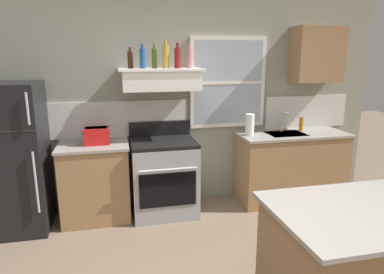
{
  "coord_description": "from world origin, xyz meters",
  "views": [
    {
      "loc": [
        -0.79,
        -2.03,
        1.9
      ],
      "look_at": [
        -0.05,
        1.2,
        1.1
      ],
      "focal_mm": 31.98,
      "sensor_mm": 36.0,
      "label": 1
    }
  ],
  "objects_px": {
    "bottle_champagne_gold_foil": "(166,57)",
    "toaster": "(97,135)",
    "bottle_olive_oil_square": "(154,58)",
    "paper_towel_roll": "(250,125)",
    "dish_soap_bottle": "(301,124)",
    "bottle_red_label_wine": "(178,58)",
    "bottle_brown_stout": "(130,60)",
    "bottle_blue_liqueur": "(143,58)",
    "stove_range": "(164,176)",
    "refrigerator": "(12,159)",
    "kitchen_island": "(369,268)",
    "bottle_rose_pink": "(190,58)"
  },
  "relations": [
    {
      "from": "toaster",
      "to": "bottle_champagne_gold_foil",
      "type": "xyz_separation_m",
      "value": [
        0.81,
        0.06,
        0.87
      ]
    },
    {
      "from": "stove_range",
      "to": "kitchen_island",
      "type": "distance_m",
      "value": 2.41
    },
    {
      "from": "bottle_olive_oil_square",
      "to": "bottle_brown_stout",
      "type": "bearing_deg",
      "value": 178.64
    },
    {
      "from": "bottle_blue_liqueur",
      "to": "kitchen_island",
      "type": "relative_size",
      "value": 0.2
    },
    {
      "from": "refrigerator",
      "to": "kitchen_island",
      "type": "bearing_deg",
      "value": -37.15
    },
    {
      "from": "bottle_champagne_gold_foil",
      "to": "bottle_rose_pink",
      "type": "bearing_deg",
      "value": 7.1
    },
    {
      "from": "toaster",
      "to": "bottle_blue_liqueur",
      "type": "distance_m",
      "value": 1.02
    },
    {
      "from": "bottle_blue_liqueur",
      "to": "bottle_olive_oil_square",
      "type": "height_order",
      "value": "same"
    },
    {
      "from": "toaster",
      "to": "bottle_brown_stout",
      "type": "height_order",
      "value": "bottle_brown_stout"
    },
    {
      "from": "bottle_brown_stout",
      "to": "bottle_olive_oil_square",
      "type": "distance_m",
      "value": 0.28
    },
    {
      "from": "refrigerator",
      "to": "bottle_brown_stout",
      "type": "relative_size",
      "value": 6.86
    },
    {
      "from": "toaster",
      "to": "bottle_rose_pink",
      "type": "relative_size",
      "value": 1.05
    },
    {
      "from": "stove_range",
      "to": "bottle_blue_liqueur",
      "type": "height_order",
      "value": "bottle_blue_liqueur"
    },
    {
      "from": "bottle_brown_stout",
      "to": "dish_soap_bottle",
      "type": "xyz_separation_m",
      "value": [
        2.21,
        -0.02,
        -0.84
      ]
    },
    {
      "from": "bottle_red_label_wine",
      "to": "kitchen_island",
      "type": "distance_m",
      "value": 2.76
    },
    {
      "from": "bottle_red_label_wine",
      "to": "bottle_brown_stout",
      "type": "bearing_deg",
      "value": 169.24
    },
    {
      "from": "dish_soap_bottle",
      "to": "bottle_red_label_wine",
      "type": "bearing_deg",
      "value": -177.17
    },
    {
      "from": "stove_range",
      "to": "bottle_brown_stout",
      "type": "distance_m",
      "value": 1.43
    },
    {
      "from": "bottle_olive_oil_square",
      "to": "kitchen_island",
      "type": "relative_size",
      "value": 0.2
    },
    {
      "from": "toaster",
      "to": "kitchen_island",
      "type": "xyz_separation_m",
      "value": [
        1.88,
        -2.15,
        -0.55
      ]
    },
    {
      "from": "bottle_brown_stout",
      "to": "bottle_blue_liqueur",
      "type": "relative_size",
      "value": 0.86
    },
    {
      "from": "paper_towel_roll",
      "to": "dish_soap_bottle",
      "type": "height_order",
      "value": "paper_towel_roll"
    },
    {
      "from": "refrigerator",
      "to": "toaster",
      "type": "height_order",
      "value": "refrigerator"
    },
    {
      "from": "bottle_blue_liqueur",
      "to": "bottle_red_label_wine",
      "type": "height_order",
      "value": "bottle_red_label_wine"
    },
    {
      "from": "refrigerator",
      "to": "paper_towel_roll",
      "type": "distance_m",
      "value": 2.76
    },
    {
      "from": "bottle_olive_oil_square",
      "to": "paper_towel_roll",
      "type": "distance_m",
      "value": 1.42
    },
    {
      "from": "bottle_blue_liqueur",
      "to": "bottle_champagne_gold_foil",
      "type": "relative_size",
      "value": 0.87
    },
    {
      "from": "refrigerator",
      "to": "dish_soap_bottle",
      "type": "distance_m",
      "value": 3.54
    },
    {
      "from": "bottle_champagne_gold_foil",
      "to": "bottle_red_label_wine",
      "type": "bearing_deg",
      "value": -12.68
    },
    {
      "from": "bottle_champagne_gold_foil",
      "to": "bottle_olive_oil_square",
      "type": "bearing_deg",
      "value": 152.26
    },
    {
      "from": "refrigerator",
      "to": "stove_range",
      "type": "relative_size",
      "value": 1.49
    },
    {
      "from": "toaster",
      "to": "bottle_brown_stout",
      "type": "bearing_deg",
      "value": 17.88
    },
    {
      "from": "bottle_olive_oil_square",
      "to": "paper_towel_roll",
      "type": "relative_size",
      "value": 1.02
    },
    {
      "from": "refrigerator",
      "to": "bottle_red_label_wine",
      "type": "relative_size",
      "value": 5.66
    },
    {
      "from": "toaster",
      "to": "bottle_red_label_wine",
      "type": "bearing_deg",
      "value": 2.04
    },
    {
      "from": "kitchen_island",
      "to": "bottle_blue_liqueur",
      "type": "bearing_deg",
      "value": 120.83
    },
    {
      "from": "toaster",
      "to": "dish_soap_bottle",
      "type": "bearing_deg",
      "value": 2.54
    },
    {
      "from": "bottle_champagne_gold_foil",
      "to": "toaster",
      "type": "bearing_deg",
      "value": -175.55
    },
    {
      "from": "bottle_champagne_gold_foil",
      "to": "dish_soap_bottle",
      "type": "height_order",
      "value": "bottle_champagne_gold_foil"
    },
    {
      "from": "stove_range",
      "to": "kitchen_island",
      "type": "bearing_deg",
      "value": -62.09
    },
    {
      "from": "bottle_brown_stout",
      "to": "dish_soap_bottle",
      "type": "bearing_deg",
      "value": -0.45
    },
    {
      "from": "bottle_brown_stout",
      "to": "bottle_olive_oil_square",
      "type": "bearing_deg",
      "value": -1.36
    },
    {
      "from": "refrigerator",
      "to": "paper_towel_roll",
      "type": "relative_size",
      "value": 6.0
    },
    {
      "from": "toaster",
      "to": "paper_towel_roll",
      "type": "distance_m",
      "value": 1.85
    },
    {
      "from": "paper_towel_roll",
      "to": "stove_range",
      "type": "bearing_deg",
      "value": -178.06
    },
    {
      "from": "bottle_champagne_gold_foil",
      "to": "bottle_red_label_wine",
      "type": "distance_m",
      "value": 0.14
    },
    {
      "from": "bottle_champagne_gold_foil",
      "to": "bottle_rose_pink",
      "type": "relative_size",
      "value": 1.11
    },
    {
      "from": "stove_range",
      "to": "refrigerator",
      "type": "bearing_deg",
      "value": -179.2
    },
    {
      "from": "stove_range",
      "to": "kitchen_island",
      "type": "height_order",
      "value": "stove_range"
    },
    {
      "from": "refrigerator",
      "to": "bottle_blue_liqueur",
      "type": "relative_size",
      "value": 5.91
    }
  ]
}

